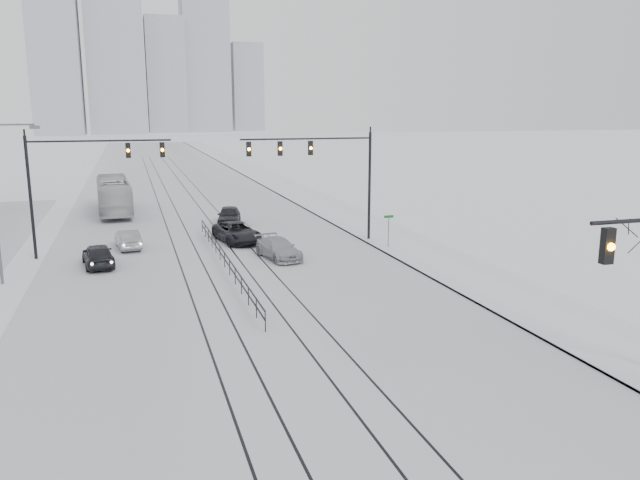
{
  "coord_description": "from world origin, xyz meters",
  "views": [
    {
      "loc": [
        -5.29,
        -7.51,
        9.56
      ],
      "look_at": [
        3.62,
        21.63,
        3.2
      ],
      "focal_mm": 35.0,
      "sensor_mm": 36.0,
      "label": 1
    }
  ],
  "objects_px": {
    "sedan_nb_far": "(229,216)",
    "box_truck": "(114,196)",
    "sedan_sb_inner": "(98,255)",
    "sedan_nb_front": "(237,232)",
    "sedan_nb_right": "(279,249)",
    "sedan_sb_outer": "(128,239)"
  },
  "relations": [
    {
      "from": "sedan_nb_far",
      "to": "box_truck",
      "type": "distance_m",
      "value": 13.26
    },
    {
      "from": "sedan_sb_inner",
      "to": "box_truck",
      "type": "bearing_deg",
      "value": -99.34
    },
    {
      "from": "sedan_sb_inner",
      "to": "sedan_nb_front",
      "type": "distance_m",
      "value": 10.61
    },
    {
      "from": "box_truck",
      "to": "sedan_nb_far",
      "type": "bearing_deg",
      "value": 132.29
    },
    {
      "from": "box_truck",
      "to": "sedan_nb_right",
      "type": "bearing_deg",
      "value": 112.35
    },
    {
      "from": "sedan_sb_inner",
      "to": "sedan_nb_right",
      "type": "relative_size",
      "value": 0.93
    },
    {
      "from": "sedan_nb_front",
      "to": "sedan_nb_right",
      "type": "relative_size",
      "value": 1.15
    },
    {
      "from": "sedan_nb_far",
      "to": "sedan_sb_outer",
      "type": "bearing_deg",
      "value": -127.95
    },
    {
      "from": "sedan_sb_inner",
      "to": "sedan_nb_far",
      "type": "height_order",
      "value": "sedan_nb_far"
    },
    {
      "from": "sedan_nb_far",
      "to": "sedan_sb_inner",
      "type": "bearing_deg",
      "value": -118.63
    },
    {
      "from": "box_truck",
      "to": "sedan_nb_front",
      "type": "bearing_deg",
      "value": 115.33
    },
    {
      "from": "sedan_nb_right",
      "to": "sedan_sb_outer",
      "type": "bearing_deg",
      "value": 136.6
    },
    {
      "from": "sedan_sb_outer",
      "to": "sedan_sb_inner",
      "type": "bearing_deg",
      "value": 62.25
    },
    {
      "from": "sedan_nb_far",
      "to": "box_truck",
      "type": "relative_size",
      "value": 0.38
    },
    {
      "from": "sedan_sb_outer",
      "to": "sedan_nb_front",
      "type": "xyz_separation_m",
      "value": [
        7.69,
        -0.07,
        0.08
      ]
    },
    {
      "from": "sedan_nb_front",
      "to": "sedan_nb_far",
      "type": "xyz_separation_m",
      "value": [
        0.55,
        7.14,
        0.06
      ]
    },
    {
      "from": "sedan_nb_far",
      "to": "box_truck",
      "type": "height_order",
      "value": "box_truck"
    },
    {
      "from": "sedan_nb_right",
      "to": "sedan_nb_far",
      "type": "height_order",
      "value": "sedan_nb_far"
    },
    {
      "from": "sedan_nb_right",
      "to": "sedan_nb_far",
      "type": "distance_m",
      "value": 13.17
    },
    {
      "from": "sedan_nb_far",
      "to": "box_truck",
      "type": "bearing_deg",
      "value": 146.6
    },
    {
      "from": "sedan_sb_outer",
      "to": "sedan_nb_right",
      "type": "distance_m",
      "value": 11.2
    },
    {
      "from": "sedan_sb_outer",
      "to": "sedan_nb_right",
      "type": "relative_size",
      "value": 0.87
    }
  ]
}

